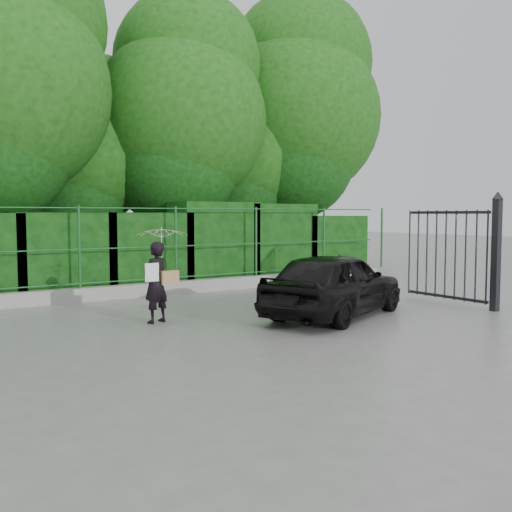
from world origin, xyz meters
TOP-DOWN VIEW (x-y plane):
  - ground at (0.00, 0.00)m, footprint 80.00×80.00m
  - kerb at (0.00, 4.50)m, footprint 14.00×0.25m
  - fence at (0.22, 4.50)m, footprint 14.13×0.06m
  - hedge at (0.06, 5.50)m, footprint 14.20×1.20m
  - trees at (1.14, 7.74)m, footprint 17.10×6.15m
  - gate at (4.60, -0.72)m, footprint 0.22×2.33m
  - woman at (-1.38, 1.37)m, footprint 0.90×0.91m
  - car at (1.54, 0.06)m, footprint 3.91×2.71m

SIDE VIEW (x-z plane):
  - ground at x=0.00m, z-range 0.00..0.00m
  - kerb at x=0.00m, z-range 0.00..0.30m
  - car at x=1.54m, z-range 0.00..1.24m
  - hedge at x=0.06m, z-range -0.10..2.13m
  - woman at x=-1.38m, z-range 0.27..1.97m
  - gate at x=4.60m, z-range 0.01..2.37m
  - fence at x=0.22m, z-range 0.30..2.10m
  - trees at x=1.14m, z-range 0.58..8.66m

